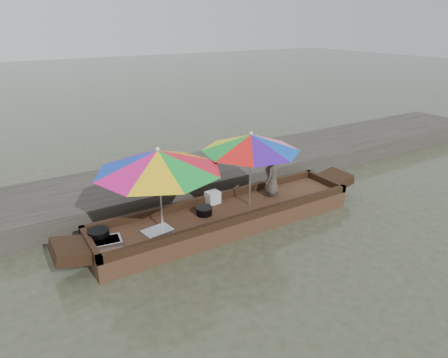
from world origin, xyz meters
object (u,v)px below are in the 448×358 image
boat_hull (227,218)px  charcoal_grill (204,211)px  tray_crayfish (106,242)px  tray_scallop (158,231)px  supply_bag (213,197)px  umbrella_bow (160,189)px  vendor (272,174)px  cooking_pot (99,235)px  umbrella_stern (250,169)px

boat_hull → charcoal_grill: 0.53m
boat_hull → charcoal_grill: size_ratio=17.60×
tray_crayfish → tray_scallop: 0.91m
supply_bag → umbrella_bow: 1.54m
tray_crayfish → tray_scallop: bearing=-5.1°
supply_bag → vendor: 1.39m
tray_scallop → cooking_pot: bearing=162.3°
cooking_pot → tray_crayfish: (0.05, -0.22, -0.05)m
boat_hull → supply_bag: 0.55m
supply_bag → vendor: (1.31, -0.29, 0.36)m
tray_crayfish → charcoal_grill: 1.98m
charcoal_grill → umbrella_stern: umbrella_stern is taller
supply_bag → boat_hull: bearing=-82.3°
tray_crayfish → supply_bag: supply_bag is taller
cooking_pot → tray_scallop: (0.96, -0.31, -0.07)m
cooking_pot → umbrella_stern: (3.04, -0.19, 0.68)m
cooking_pot → supply_bag: 2.44m
boat_hull → vendor: vendor is taller
cooking_pot → umbrella_stern: bearing=-3.6°
boat_hull → vendor: 1.42m
charcoal_grill → tray_scallop: bearing=-169.3°
cooking_pot → tray_scallop: 1.01m
boat_hull → cooking_pot: 2.51m
cooking_pot → charcoal_grill: (2.02, -0.10, -0.02)m
boat_hull → tray_scallop: (-1.53, -0.12, 0.21)m
cooking_pot → boat_hull: bearing=-4.4°
umbrella_stern → vendor: bearing=12.9°
umbrella_stern → charcoal_grill: bearing=175.2°
vendor → tray_crayfish: bearing=-35.4°
umbrella_bow → umbrella_stern: same height
tray_crayfish → umbrella_stern: size_ratio=0.26×
supply_bag → umbrella_bow: (-1.32, -0.45, 0.65)m
tray_crayfish → umbrella_bow: (1.05, 0.03, 0.73)m
tray_scallop → vendor: (2.78, 0.27, 0.46)m
tray_scallop → charcoal_grill: charcoal_grill is taller
tray_scallop → umbrella_stern: umbrella_stern is taller
tray_scallop → supply_bag: size_ratio=1.84×
cooking_pot → vendor: 3.76m
vendor → umbrella_stern: bearing=-25.5°
tray_scallop → umbrella_stern: 2.22m
charcoal_grill → vendor: vendor is taller
charcoal_grill → tray_crayfish: bearing=-176.5°
cooking_pot → vendor: (3.73, -0.03, 0.40)m
cooking_pot → supply_bag: bearing=6.1°
boat_hull → umbrella_stern: bearing=0.0°
boat_hull → tray_scallop: bearing=-175.7°
tray_crayfish → umbrella_stern: (2.99, 0.03, 0.73)m
supply_bag → vendor: bearing=-12.6°
tray_crayfish → charcoal_grill: size_ratio=1.66×
tray_crayfish → supply_bag: 2.43m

